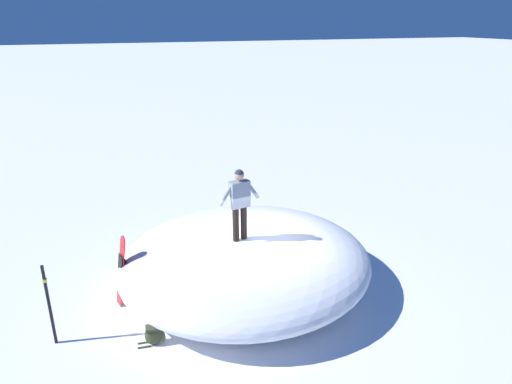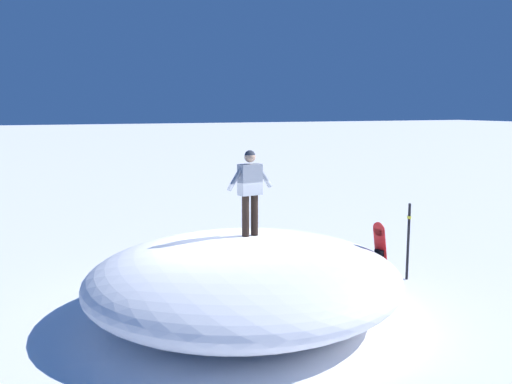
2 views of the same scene
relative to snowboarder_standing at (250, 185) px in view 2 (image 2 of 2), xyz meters
name	(u,v)px [view 2 (image 2 of 2)]	position (x,y,z in m)	size (l,w,h in m)	color
ground	(213,311)	(0.70, -0.18, -2.43)	(240.00, 240.00, 0.00)	white
snow_mound	(245,278)	(0.24, 0.30, -1.70)	(5.66, 5.94, 1.47)	white
snowboarder_standing	(250,185)	(0.00, 0.00, 0.00)	(0.99, 0.29, 1.63)	black
snowboard_primary_upright	(381,260)	(-2.57, 0.66, -1.58)	(0.34, 0.35, 1.66)	red
backpack_near	(320,271)	(-2.15, -1.02, -2.22)	(0.57, 0.28, 0.42)	#383D23
trail_marker_pole	(408,240)	(-4.01, -0.29, -1.51)	(0.10, 0.10, 1.76)	black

